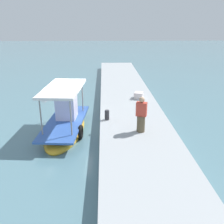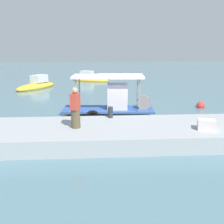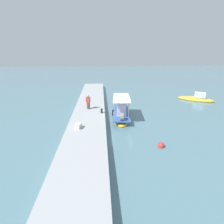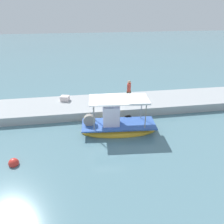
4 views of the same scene
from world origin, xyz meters
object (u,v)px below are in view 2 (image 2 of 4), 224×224
object	(u,v)px
mooring_bollard	(110,112)
marker_buoy	(200,106)
cargo_crate	(206,125)
main_fishing_boat	(110,111)
fisherman_near_bollard	(75,110)
moored_boat_mid	(90,79)
moored_boat_near	(37,86)

from	to	relation	value
mooring_bollard	marker_buoy	distance (m)	8.05
mooring_bollard	cargo_crate	bearing A→B (deg)	-29.98
main_fishing_boat	fisherman_near_bollard	xyz separation A→B (m)	(-1.67, -3.80, 0.99)
cargo_crate	moored_boat_mid	bearing A→B (deg)	102.89
mooring_bollard	moored_boat_near	size ratio (longest dim) A/B	0.10
main_fishing_boat	marker_buoy	xyz separation A→B (m)	(6.29, 2.60, -0.35)
cargo_crate	moored_boat_near	distance (m)	19.68
cargo_crate	moored_boat_near	size ratio (longest dim) A/B	0.13
mooring_bollard	moored_boat_mid	bearing A→B (deg)	93.57
main_fishing_boat	moored_boat_mid	xyz separation A→B (m)	(-1.35, 17.73, -0.25)
fisherman_near_bollard	moored_boat_mid	world-z (taller)	fisherman_near_bollard
fisherman_near_bollard	mooring_bollard	xyz separation A→B (m)	(1.56, 1.58, -0.52)
main_fishing_boat	cargo_crate	bearing A→B (deg)	-49.96
moored_boat_near	main_fishing_boat	bearing A→B (deg)	-61.96
main_fishing_boat	moored_boat_near	world-z (taller)	main_fishing_boat
cargo_crate	fisherman_near_bollard	bearing A→B (deg)	173.39
main_fishing_boat	cargo_crate	xyz separation A→B (m)	(3.72, -4.42, 0.42)
fisherman_near_bollard	cargo_crate	xyz separation A→B (m)	(5.38, -0.62, -0.57)
moored_boat_mid	cargo_crate	bearing A→B (deg)	-77.11
mooring_bollard	moored_boat_near	world-z (taller)	moored_boat_near
cargo_crate	marker_buoy	world-z (taller)	cargo_crate
moored_boat_near	moored_boat_mid	world-z (taller)	moored_boat_near
cargo_crate	moored_boat_mid	distance (m)	22.74
mooring_bollard	moored_boat_near	xyz separation A→B (m)	(-6.46, 14.56, -0.69)
fisherman_near_bollard	mooring_bollard	distance (m)	2.28
main_fishing_boat	fisherman_near_bollard	distance (m)	4.27
fisherman_near_bollard	marker_buoy	world-z (taller)	fisherman_near_bollard
fisherman_near_bollard	cargo_crate	distance (m)	5.45
moored_boat_near	moored_boat_mid	size ratio (longest dim) A/B	1.08
main_fishing_boat	moored_boat_near	xyz separation A→B (m)	(-6.57, 12.34, -0.21)
cargo_crate	marker_buoy	bearing A→B (deg)	69.84
fisherman_near_bollard	moored_boat_mid	xyz separation A→B (m)	(0.31, 21.53, -1.24)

